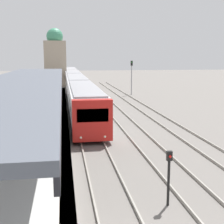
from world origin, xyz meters
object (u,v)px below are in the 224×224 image
Objects in this scene: person_on_platform at (54,132)px; signal_mast_far at (132,73)px; signal_post_near at (169,173)px; train_near at (74,82)px.

person_on_platform is 31.28m from signal_mast_far.
signal_mast_far is (6.08, 33.88, 1.82)m from signal_post_near.
person_on_platform is at bearing -93.86° from train_near.
signal_post_near is (2.02, -37.79, -0.38)m from train_near.
person_on_platform is 33.48m from train_near.
signal_post_near is at bearing -100.17° from signal_mast_far.
train_near is 37.85m from signal_post_near.
person_on_platform is 6.16m from signal_post_near.
person_on_platform is 0.34× the size of signal_mast_far.
person_on_platform is at bearing -109.34° from signal_mast_far.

